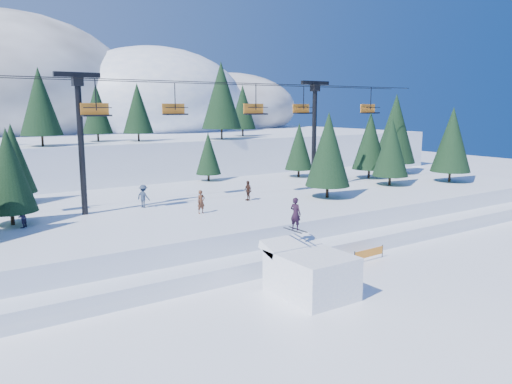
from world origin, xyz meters
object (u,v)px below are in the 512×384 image
jump_kicker (310,272)px  banner_near (369,253)px  chairlift (214,119)px  banner_far (385,236)px

jump_kicker → banner_near: jump_kicker is taller
chairlift → banner_near: 17.16m
jump_kicker → chairlift: (3.37, 16.71, 8.00)m
jump_kicker → banner_near: (7.33, 2.51, -0.78)m
jump_kicker → banner_far: bearing=23.3°
jump_kicker → chairlift: bearing=78.6°
chairlift → jump_kicker: bearing=-101.4°
chairlift → banner_near: chairlift is taller
chairlift → banner_near: bearing=-74.4°
banner_far → jump_kicker: bearing=-156.7°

